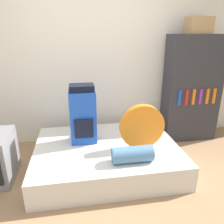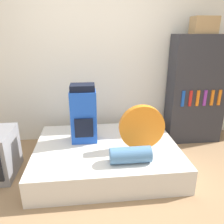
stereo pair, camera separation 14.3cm
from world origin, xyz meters
TOP-DOWN VIEW (x-y plane):
  - ground_plane at (0.00, 0.00)m, footprint 16.00×16.00m
  - wall_back at (0.00, 1.64)m, footprint 8.00×0.05m
  - bed at (0.09, 0.72)m, footprint 1.82×1.37m
  - backpack at (-0.19, 0.88)m, footprint 0.33×0.27m
  - tent_bag at (0.52, 0.60)m, footprint 0.56×0.09m
  - sleeping_roll at (0.33, 0.28)m, footprint 0.46×0.19m
  - bookshelf at (1.56, 1.36)m, footprint 0.86×0.36m
  - cardboard_box at (1.54, 1.34)m, footprint 0.34×0.22m

SIDE VIEW (x-z plane):
  - ground_plane at x=0.00m, z-range 0.00..0.00m
  - bed at x=0.09m, z-range 0.00..0.32m
  - sleeping_roll at x=0.33m, z-range 0.32..0.50m
  - tent_bag at x=0.52m, z-range 0.32..0.88m
  - backpack at x=-0.19m, z-range 0.31..1.07m
  - bookshelf at x=1.56m, z-range 0.00..1.67m
  - wall_back at x=0.00m, z-range 0.00..2.60m
  - cardboard_box at x=1.54m, z-range 1.67..1.90m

